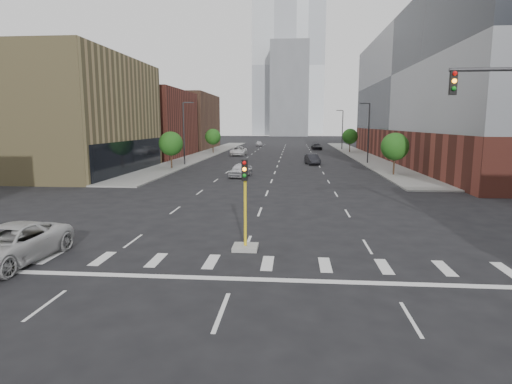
# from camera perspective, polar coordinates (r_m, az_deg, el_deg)

# --- Properties ---
(ground) EXTENTS (400.00, 400.00, 0.00)m
(ground) POSITION_cam_1_polar(r_m,az_deg,el_deg) (12.73, -6.21, -19.35)
(ground) COLOR black
(ground) RESTS_ON ground
(sidewalk_left_far) EXTENTS (5.00, 92.00, 0.15)m
(sidewalk_left_far) POSITION_cam_1_polar(r_m,az_deg,el_deg) (86.90, -6.51, 5.13)
(sidewalk_left_far) COLOR gray
(sidewalk_left_far) RESTS_ON ground
(sidewalk_right_far) EXTENTS (5.00, 92.00, 0.15)m
(sidewalk_right_far) POSITION_cam_1_polar(r_m,az_deg,el_deg) (86.12, 13.53, 4.90)
(sidewalk_right_far) COLOR gray
(sidewalk_right_far) RESTS_ON ground
(building_left_mid) EXTENTS (20.00, 24.00, 14.00)m
(building_left_mid) POSITION_cam_1_polar(r_m,az_deg,el_deg) (59.02, -25.65, 9.16)
(building_left_mid) COLOR #907F51
(building_left_mid) RESTS_ON ground
(building_left_far_a) EXTENTS (20.00, 22.00, 12.00)m
(building_left_far_a) POSITION_cam_1_polar(r_m,az_deg,el_deg) (82.51, -16.35, 8.73)
(building_left_far_a) COLOR brown
(building_left_far_a) RESTS_ON ground
(building_left_far_b) EXTENTS (20.00, 24.00, 13.00)m
(building_left_far_b) POSITION_cam_1_polar(r_m,az_deg,el_deg) (107.18, -11.29, 9.20)
(building_left_far_b) COLOR brown
(building_left_far_b) RESTS_ON ground
(building_right_main) EXTENTS (24.00, 70.00, 22.00)m
(building_right_main) POSITION_cam_1_polar(r_m,az_deg,el_deg) (76.17, 26.54, 11.91)
(building_right_main) COLOR brown
(building_right_main) RESTS_ON ground
(tower_left) EXTENTS (22.00, 22.00, 70.00)m
(tower_left) POSITION_cam_1_polar(r_m,az_deg,el_deg) (232.99, 2.52, 16.26)
(tower_left) COLOR #B2B7BC
(tower_left) RESTS_ON ground
(tower_right) EXTENTS (20.00, 20.00, 80.00)m
(tower_right) POSITION_cam_1_polar(r_m,az_deg,el_deg) (273.19, 6.84, 16.21)
(tower_right) COLOR #B2B7BC
(tower_right) RESTS_ON ground
(tower_mid) EXTENTS (18.00, 18.00, 44.00)m
(tower_mid) POSITION_cam_1_polar(r_m,az_deg,el_deg) (211.57, 4.48, 13.43)
(tower_mid) COLOR slate
(tower_mid) RESTS_ON ground
(median_traffic_signal) EXTENTS (1.20, 1.20, 4.40)m
(median_traffic_signal) POSITION_cam_1_polar(r_m,az_deg,el_deg) (20.69, -1.45, -5.10)
(median_traffic_signal) COLOR #999993
(median_traffic_signal) RESTS_ON ground
(streetlight_right_a) EXTENTS (1.60, 0.22, 9.07)m
(streetlight_right_a) POSITION_cam_1_polar(r_m,az_deg,el_deg) (66.91, 14.72, 7.94)
(streetlight_right_a) COLOR #2D2D30
(streetlight_right_a) RESTS_ON ground
(streetlight_right_b) EXTENTS (1.60, 0.22, 9.07)m
(streetlight_right_b) POSITION_cam_1_polar(r_m,az_deg,el_deg) (101.58, 11.41, 8.37)
(streetlight_right_b) COLOR #2D2D30
(streetlight_right_b) RESTS_ON ground
(streetlight_left) EXTENTS (1.60, 0.22, 9.07)m
(streetlight_left) POSITION_cam_1_polar(r_m,az_deg,el_deg) (62.95, -9.53, 8.06)
(streetlight_left) COLOR #2D2D30
(streetlight_left) RESTS_ON ground
(tree_left_near) EXTENTS (3.20, 3.20, 4.85)m
(tree_left_near) POSITION_cam_1_polar(r_m,az_deg,el_deg) (58.34, -11.28, 6.34)
(tree_left_near) COLOR #382619
(tree_left_near) RESTS_ON ground
(tree_left_far) EXTENTS (3.20, 3.20, 4.85)m
(tree_left_far) POSITION_cam_1_polar(r_m,az_deg,el_deg) (87.53, -5.77, 7.34)
(tree_left_far) COLOR #382619
(tree_left_far) RESTS_ON ground
(tree_right_near) EXTENTS (3.20, 3.20, 4.85)m
(tree_right_near) POSITION_cam_1_polar(r_m,az_deg,el_deg) (52.36, 18.03, 5.77)
(tree_right_near) COLOR #382619
(tree_right_near) RESTS_ON ground
(tree_right_far) EXTENTS (3.20, 3.20, 4.85)m
(tree_right_far) POSITION_cam_1_polar(r_m,az_deg,el_deg) (91.75, 12.43, 7.26)
(tree_right_far) COLOR #382619
(tree_right_far) RESTS_ON ground
(car_near_left) EXTENTS (2.63, 4.90, 1.59)m
(car_near_left) POSITION_cam_1_polar(r_m,az_deg,el_deg) (49.02, -2.09, 2.96)
(car_near_left) COLOR silver
(car_near_left) RESTS_ON ground
(car_mid_right) EXTENTS (2.36, 4.84, 1.53)m
(car_mid_right) POSITION_cam_1_polar(r_m,az_deg,el_deg) (64.45, 7.53, 4.34)
(car_mid_right) COLOR black
(car_mid_right) RESTS_ON ground
(car_far_left) EXTENTS (2.79, 6.01, 1.67)m
(car_far_left) POSITION_cam_1_polar(r_m,az_deg,el_deg) (82.16, -2.35, 5.48)
(car_far_left) COLOR silver
(car_far_left) RESTS_ON ground
(car_deep_right) EXTENTS (2.45, 5.24, 1.48)m
(car_deep_right) POSITION_cam_1_polar(r_m,az_deg,el_deg) (100.96, 8.09, 6.02)
(car_deep_right) COLOR black
(car_deep_right) RESTS_ON ground
(car_distant) EXTENTS (2.17, 4.36, 1.43)m
(car_distant) POSITION_cam_1_polar(r_m,az_deg,el_deg) (115.18, 0.42, 6.47)
(car_distant) COLOR silver
(car_distant) RESTS_ON ground
(parked_minivan) EXTENTS (3.24, 6.24, 1.68)m
(parked_minivan) POSITION_cam_1_polar(r_m,az_deg,el_deg) (21.57, -30.05, -6.12)
(parked_minivan) COLOR #B6B6B6
(parked_minivan) RESTS_ON ground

